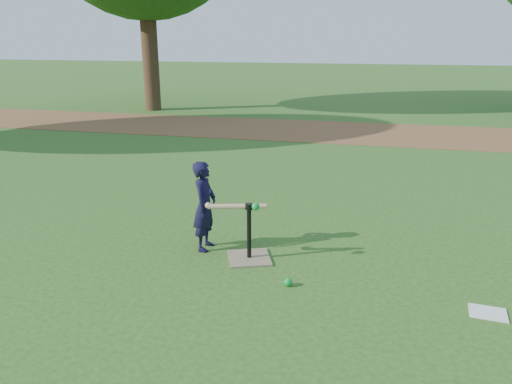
# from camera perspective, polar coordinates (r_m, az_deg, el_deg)

# --- Properties ---
(ground) EXTENTS (80.00, 80.00, 0.00)m
(ground) POSITION_cam_1_polar(r_m,az_deg,el_deg) (5.37, 1.56, -7.39)
(ground) COLOR #285116
(ground) RESTS_ON ground
(dirt_strip) EXTENTS (24.00, 3.00, 0.01)m
(dirt_strip) POSITION_cam_1_polar(r_m,az_deg,el_deg) (12.51, 8.99, 6.84)
(dirt_strip) COLOR brown
(dirt_strip) RESTS_ON ground
(child) EXTENTS (0.24, 0.36, 0.99)m
(child) POSITION_cam_1_polar(r_m,az_deg,el_deg) (5.42, -5.89, -1.60)
(child) COLOR black
(child) RESTS_ON ground
(wiffle_ball_ground) EXTENTS (0.08, 0.08, 0.08)m
(wiffle_ball_ground) POSITION_cam_1_polar(r_m,az_deg,el_deg) (4.77, 3.68, -10.24)
(wiffle_ball_ground) COLOR #0D972E
(wiffle_ball_ground) RESTS_ON ground
(clipboard) EXTENTS (0.32, 0.26, 0.01)m
(clipboard) POSITION_cam_1_polar(r_m,az_deg,el_deg) (4.77, 24.99, -12.41)
(clipboard) COLOR white
(clipboard) RESTS_ON ground
(batting_tee) EXTENTS (0.56, 0.56, 0.61)m
(batting_tee) POSITION_cam_1_polar(r_m,az_deg,el_deg) (5.27, -0.79, -6.57)
(batting_tee) COLOR #827352
(batting_tee) RESTS_ON ground
(swing_action) EXTENTS (0.63, 0.21, 0.11)m
(swing_action) POSITION_cam_1_polar(r_m,az_deg,el_deg) (5.08, -2.09, -1.64)
(swing_action) COLOR tan
(swing_action) RESTS_ON ground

